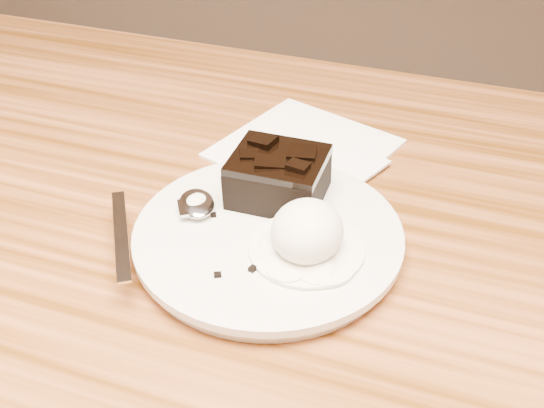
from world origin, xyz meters
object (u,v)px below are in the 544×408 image
(brownie, at_px, (278,180))
(spoon, at_px, (197,205))
(napkin, at_px, (304,147))
(ice_cream_scoop, at_px, (307,231))
(plate, at_px, (268,239))

(brownie, height_order, spoon, brownie)
(spoon, relative_size, napkin, 1.12)
(brownie, distance_m, spoon, 0.08)
(napkin, bearing_deg, ice_cream_scoop, -72.47)
(ice_cream_scoop, distance_m, spoon, 0.11)
(brownie, xyz_separation_m, spoon, (-0.06, -0.04, -0.01))
(brownie, bearing_deg, napkin, 95.05)
(plate, xyz_separation_m, brownie, (-0.01, 0.05, 0.03))
(plate, distance_m, napkin, 0.17)
(napkin, bearing_deg, plate, -83.75)
(brownie, distance_m, ice_cream_scoop, 0.08)
(plate, bearing_deg, spoon, 174.67)
(plate, bearing_deg, ice_cream_scoop, -20.89)
(brownie, relative_size, napkin, 0.51)
(ice_cream_scoop, xyz_separation_m, spoon, (-0.11, 0.02, -0.02))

